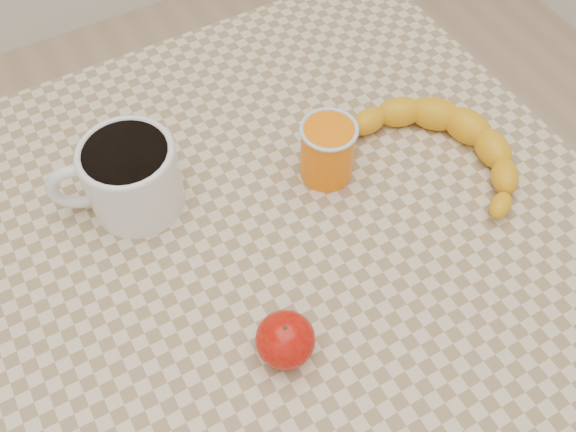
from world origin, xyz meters
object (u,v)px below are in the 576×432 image
table (288,261)px  apple (285,340)px  orange_juice_glass (327,150)px  banana (439,149)px  coffee_mug (129,175)px

table → apple: 0.20m
orange_juice_glass → banana: bearing=-21.5°
coffee_mug → apple: size_ratio=2.12×
table → banana: size_ratio=2.36×
banana → apple: bearing=-176.5°
coffee_mug → orange_juice_glass: coffee_mug is taller
table → coffee_mug: 0.24m
coffee_mug → apple: coffee_mug is taller
apple → banana: size_ratio=0.24×
banana → table: bearing=157.9°
orange_juice_glass → banana: (0.14, -0.06, -0.02)m
orange_juice_glass → coffee_mug: bearing=161.9°
table → orange_juice_glass: size_ratio=9.34×
orange_juice_glass → apple: (-0.17, -0.19, -0.01)m
table → banana: bearing=-1.4°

